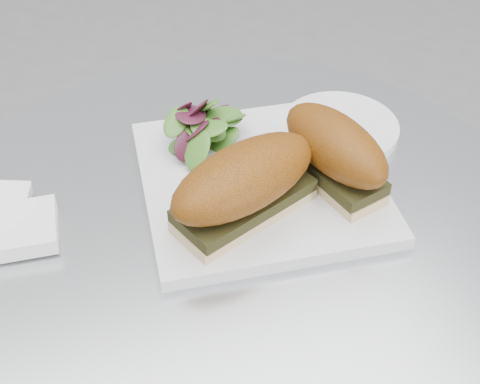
# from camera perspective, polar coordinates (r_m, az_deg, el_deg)

# --- Properties ---
(table) EXTENTS (0.70, 0.70, 0.73)m
(table) POSITION_cam_1_polar(r_m,az_deg,el_deg) (0.90, -0.50, -14.20)
(table) COLOR #B8BCC0
(table) RESTS_ON ground
(plate) EXTENTS (0.29, 0.29, 0.02)m
(plate) POSITION_cam_1_polar(r_m,az_deg,el_deg) (0.75, 1.70, 0.93)
(plate) COLOR silver
(plate) RESTS_ON table
(sandwich_left) EXTENTS (0.19, 0.14, 0.08)m
(sandwich_left) POSITION_cam_1_polar(r_m,az_deg,el_deg) (0.67, 0.38, 0.71)
(sandwich_left) COLOR #D0B282
(sandwich_left) RESTS_ON plate
(sandwich_right) EXTENTS (0.10, 0.16, 0.08)m
(sandwich_right) POSITION_cam_1_polar(r_m,az_deg,el_deg) (0.72, 8.07, 3.51)
(sandwich_right) COLOR #D0B282
(sandwich_right) RESTS_ON plate
(salad) EXTENTS (0.10, 0.10, 0.05)m
(salad) POSITION_cam_1_polar(r_m,az_deg,el_deg) (0.78, -3.49, 5.58)
(salad) COLOR #4E832B
(salad) RESTS_ON plate
(napkin) EXTENTS (0.17, 0.17, 0.02)m
(napkin) POSITION_cam_1_polar(r_m,az_deg,el_deg) (0.74, -19.82, -2.91)
(napkin) COLOR white
(napkin) RESTS_ON table
(saucer) EXTENTS (0.15, 0.15, 0.01)m
(saucer) POSITION_cam_1_polar(r_m,az_deg,el_deg) (0.84, 8.50, 5.43)
(saucer) COLOR silver
(saucer) RESTS_ON table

